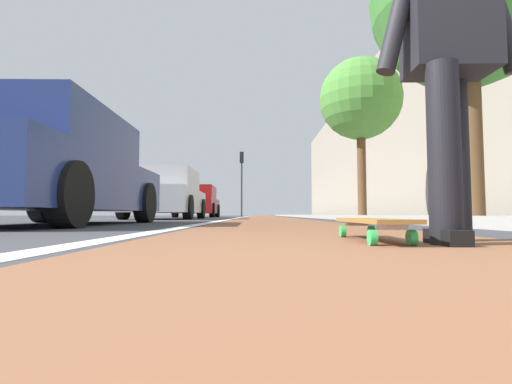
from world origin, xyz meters
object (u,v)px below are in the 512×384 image
object	(u,v)px
traffic_light	(242,172)
street_tree_mid	(360,100)
parked_car_near	(53,170)
parked_car_mid	(167,195)
parked_car_far	(198,202)
skateboard	(372,223)
skater_person	(448,50)

from	to	relation	value
traffic_light	street_tree_mid	size ratio (longest dim) A/B	0.91
parked_car_near	parked_car_mid	size ratio (longest dim) A/B	0.96
parked_car_far	street_tree_mid	distance (m)	9.29
parked_car_mid	parked_car_far	xyz separation A→B (m)	(6.62, 0.13, -0.00)
parked_car_far	street_tree_mid	size ratio (longest dim) A/B	0.87
parked_car_mid	traffic_light	xyz separation A→B (m)	(15.38, -1.58, 2.47)
parked_car_near	traffic_light	bearing A→B (deg)	-4.07
parked_car_far	parked_car_near	bearing A→B (deg)	-179.24
parked_car_near	skateboard	bearing A→B (deg)	-131.88
parked_car_near	parked_car_mid	xyz separation A→B (m)	(6.34, 0.04, -0.00)
skater_person	parked_car_far	xyz separation A→B (m)	(16.09, 3.84, -0.22)
parked_car_near	street_tree_mid	distance (m)	9.53
parked_car_far	traffic_light	xyz separation A→B (m)	(8.76, -1.72, 2.47)
street_tree_mid	skateboard	bearing A→B (deg)	164.61
street_tree_mid	traffic_light	bearing A→B (deg)	16.57
skater_person	parked_car_mid	bearing A→B (deg)	21.39
skateboard	parked_car_near	bearing A→B (deg)	48.12
skater_person	parked_car_mid	size ratio (longest dim) A/B	0.37
skateboard	street_tree_mid	bearing A→B (deg)	-15.39
traffic_light	skater_person	bearing A→B (deg)	-175.11
skater_person	street_tree_mid	world-z (taller)	street_tree_mid
parked_car_mid	parked_car_far	size ratio (longest dim) A/B	1.00
parked_car_near	street_tree_mid	bearing A→B (deg)	-41.70
traffic_light	parked_car_mid	bearing A→B (deg)	174.13
traffic_light	street_tree_mid	world-z (taller)	street_tree_mid
parked_car_mid	street_tree_mid	bearing A→B (deg)	-86.23
skater_person	skateboard	bearing A→B (deg)	66.67
parked_car_mid	parked_car_near	bearing A→B (deg)	-179.66
skateboard	parked_car_near	size ratio (longest dim) A/B	0.20
parked_car_mid	street_tree_mid	xyz separation A→B (m)	(0.40, -6.04, 3.07)
skateboard	street_tree_mid	xyz separation A→B (m)	(9.72, -2.68, 3.70)
skateboard	parked_car_far	size ratio (longest dim) A/B	0.19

